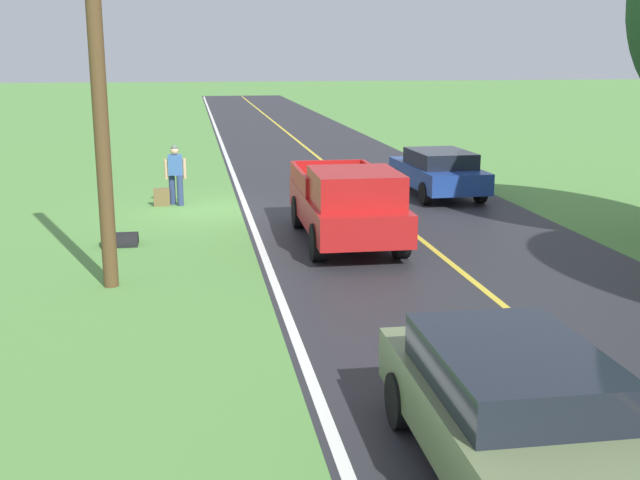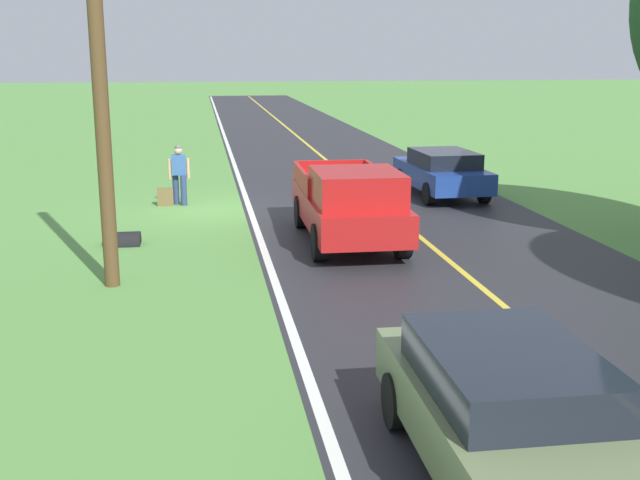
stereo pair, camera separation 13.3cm
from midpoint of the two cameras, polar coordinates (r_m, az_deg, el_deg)
name	(u,v)px [view 1 (the left image)]	position (r m, az deg, el deg)	size (l,w,h in m)	color
ground_plane	(212,209)	(22.34, -8.06, 2.21)	(200.00, 200.00, 0.00)	#568E42
road_surface	(377,204)	(22.94, 3.98, 2.61)	(7.97, 120.00, 0.00)	#28282D
lane_edge_line	(246,208)	(22.38, -5.55, 2.31)	(0.16, 117.60, 0.00)	silver
lane_centre_line	(377,204)	(22.94, 3.98, 2.62)	(0.14, 117.60, 0.00)	gold
hitchhiker_walking	(175,171)	(23.04, -10.63, 4.93)	(0.62, 0.51, 1.75)	navy
suitcase_carried	(162,197)	(23.08, -11.59, 3.07)	(0.20, 0.46, 0.51)	brown
pickup_truck_passing	(348,202)	(17.99, 1.82, 2.75)	(2.15, 5.43, 1.82)	#B21919
sedan_near_oncoming	(438,171)	(24.44, 8.42, 4.96)	(2.03, 4.45, 1.41)	navy
sedan_ahead_same_lane	(516,413)	(8.36, 13.63, -12.11)	(1.96, 4.42, 1.41)	#66754C
utility_pole_roadside	(99,98)	(14.83, -15.98, 9.90)	(0.28, 0.28, 7.04)	brown
drainage_culvert	(121,245)	(18.60, -14.48, -0.36)	(0.60, 0.60, 0.80)	black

